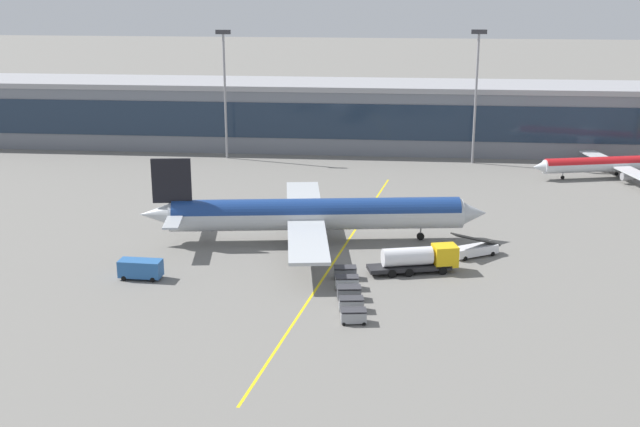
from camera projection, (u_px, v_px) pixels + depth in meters
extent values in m
plane|color=slate|center=(321.00, 258.00, 104.61)|extent=(700.00, 700.00, 0.00)
cube|color=yellow|center=(339.00, 254.00, 106.33)|extent=(11.75, 79.22, 0.01)
cube|color=slate|center=(297.00, 117.00, 168.87)|extent=(156.29, 16.11, 12.31)
cube|color=#1E2D42|center=(292.00, 121.00, 160.94)|extent=(151.60, 0.16, 6.90)
cube|color=#99999E|center=(296.00, 84.00, 166.98)|extent=(159.42, 16.43, 1.00)
cylinder|color=#B2B7BC|center=(317.00, 215.00, 110.15)|extent=(39.08, 9.20, 3.94)
cylinder|color=navy|center=(317.00, 213.00, 110.05)|extent=(38.29, 8.94, 3.79)
cone|color=#B2B7BC|center=(472.00, 213.00, 111.03)|extent=(4.42, 4.25, 3.75)
cone|color=#B2B7BC|center=(157.00, 214.00, 109.16)|extent=(5.15, 3.97, 3.35)
cube|color=black|center=(172.00, 181.00, 107.96)|extent=(5.13, 1.05, 5.92)
cube|color=#B2B7BC|center=(181.00, 204.00, 112.99)|extent=(2.84, 6.53, 0.24)
cube|color=#B2B7BC|center=(173.00, 221.00, 105.43)|extent=(2.84, 6.53, 0.24)
cube|color=#B2B7BC|center=(304.00, 197.00, 119.89)|extent=(6.98, 16.84, 0.40)
cube|color=#B2B7BC|center=(308.00, 241.00, 100.46)|extent=(6.98, 16.84, 0.40)
cylinder|color=#939399|center=(311.00, 212.00, 117.51)|extent=(3.30, 2.56, 2.17)
cylinder|color=#939399|center=(315.00, 244.00, 103.71)|extent=(3.30, 2.56, 2.17)
cylinder|color=black|center=(420.00, 236.00, 111.64)|extent=(1.05, 0.53, 1.00)
cylinder|color=slate|center=(421.00, 230.00, 111.40)|extent=(0.20, 0.20, 1.69)
cylinder|color=black|center=(299.00, 234.00, 112.65)|extent=(1.05, 0.53, 1.00)
cylinder|color=slate|center=(299.00, 228.00, 112.41)|extent=(0.20, 0.20, 1.69)
cylinder|color=black|center=(300.00, 242.00, 109.25)|extent=(1.05, 0.53, 1.00)
cylinder|color=slate|center=(300.00, 236.00, 109.01)|extent=(0.20, 0.20, 1.69)
cube|color=#232326|center=(409.00, 267.00, 99.41)|extent=(10.31, 4.95, 0.50)
cube|color=yellow|center=(445.00, 255.00, 99.75)|extent=(3.34, 3.13, 2.50)
cube|color=black|center=(455.00, 251.00, 99.80)|extent=(0.74, 2.27, 1.12)
cylinder|color=silver|center=(407.00, 257.00, 98.99)|extent=(6.36, 3.65, 2.20)
cylinder|color=black|center=(437.00, 264.00, 101.21)|extent=(1.06, 0.59, 1.00)
cylinder|color=black|center=(443.00, 271.00, 98.96)|extent=(1.06, 0.59, 1.00)
cylinder|color=black|center=(404.00, 266.00, 100.56)|extent=(1.06, 0.59, 1.00)
cylinder|color=black|center=(409.00, 273.00, 98.32)|extent=(1.06, 0.59, 1.00)
cylinder|color=black|center=(387.00, 267.00, 100.23)|extent=(1.06, 0.59, 1.00)
cylinder|color=black|center=(392.00, 274.00, 97.99)|extent=(1.06, 0.59, 1.00)
cube|color=#285B9E|center=(141.00, 268.00, 97.44)|extent=(5.09, 2.33, 2.00)
cube|color=black|center=(130.00, 265.00, 97.51)|extent=(1.83, 1.97, 0.60)
cylinder|color=black|center=(124.00, 278.00, 97.06)|extent=(0.61, 0.28, 0.60)
cylinder|color=black|center=(130.00, 273.00, 98.86)|extent=(0.61, 0.28, 0.60)
cylinder|color=black|center=(153.00, 280.00, 96.60)|extent=(0.61, 0.28, 0.60)
cylinder|color=black|center=(158.00, 274.00, 98.39)|extent=(0.61, 0.28, 0.60)
cube|color=white|center=(475.00, 250.00, 105.13)|extent=(6.13, 4.70, 1.10)
cube|color=black|center=(476.00, 239.00, 104.72)|extent=(6.61, 4.67, 2.38)
cylinder|color=black|center=(484.00, 250.00, 106.90)|extent=(0.64, 0.52, 0.60)
cylinder|color=black|center=(492.00, 254.00, 105.41)|extent=(0.64, 0.52, 0.60)
cylinder|color=black|center=(457.00, 254.00, 105.16)|extent=(0.64, 0.52, 0.60)
cylinder|color=black|center=(465.00, 259.00, 103.68)|extent=(0.64, 0.52, 0.60)
cube|color=gray|center=(354.00, 316.00, 85.38)|extent=(2.77, 1.83, 1.10)
cube|color=#333338|center=(354.00, 310.00, 85.18)|extent=(2.83, 1.86, 0.10)
cylinder|color=black|center=(344.00, 324.00, 84.78)|extent=(0.37, 0.17, 0.36)
cylinder|color=black|center=(343.00, 318.00, 86.22)|extent=(0.37, 0.17, 0.36)
cylinder|color=black|center=(364.00, 324.00, 84.86)|extent=(0.37, 0.17, 0.36)
cylinder|color=black|center=(363.00, 318.00, 86.30)|extent=(0.37, 0.17, 0.36)
cube|color=gray|center=(351.00, 304.00, 88.45)|extent=(2.77, 1.83, 1.10)
cube|color=#333338|center=(351.00, 298.00, 88.25)|extent=(2.83, 1.86, 0.10)
cylinder|color=black|center=(342.00, 312.00, 87.85)|extent=(0.37, 0.17, 0.36)
cylinder|color=black|center=(341.00, 306.00, 89.29)|extent=(0.37, 0.17, 0.36)
cylinder|color=black|center=(361.00, 312.00, 87.93)|extent=(0.37, 0.17, 0.36)
cylinder|color=black|center=(360.00, 306.00, 89.36)|extent=(0.37, 0.17, 0.36)
cube|color=#595B60|center=(349.00, 293.00, 91.52)|extent=(2.77, 1.83, 1.10)
cube|color=#333338|center=(349.00, 287.00, 91.32)|extent=(2.83, 1.86, 0.10)
cylinder|color=black|center=(340.00, 300.00, 90.91)|extent=(0.37, 0.17, 0.36)
cylinder|color=black|center=(339.00, 295.00, 92.35)|extent=(0.37, 0.17, 0.36)
cylinder|color=black|center=(359.00, 300.00, 90.99)|extent=(0.37, 0.17, 0.36)
cylinder|color=black|center=(358.00, 295.00, 92.43)|extent=(0.37, 0.17, 0.36)
cube|color=#B2B7BC|center=(347.00, 282.00, 94.58)|extent=(2.77, 1.83, 1.10)
cube|color=#333338|center=(347.00, 277.00, 94.38)|extent=(2.83, 1.86, 0.10)
cylinder|color=black|center=(338.00, 290.00, 93.98)|extent=(0.37, 0.17, 0.36)
cylinder|color=black|center=(337.00, 285.00, 95.42)|extent=(0.37, 0.17, 0.36)
cylinder|color=black|center=(357.00, 289.00, 94.06)|extent=(0.37, 0.17, 0.36)
cylinder|color=black|center=(355.00, 284.00, 95.50)|extent=(0.37, 0.17, 0.36)
cube|color=#595B60|center=(345.00, 273.00, 97.65)|extent=(2.77, 1.83, 1.10)
cube|color=#333338|center=(345.00, 267.00, 97.45)|extent=(2.83, 1.86, 0.10)
cylinder|color=black|center=(337.00, 279.00, 97.05)|extent=(0.37, 0.17, 0.36)
cylinder|color=black|center=(336.00, 275.00, 98.48)|extent=(0.37, 0.17, 0.36)
cylinder|color=black|center=(354.00, 279.00, 97.12)|extent=(0.37, 0.17, 0.36)
cylinder|color=black|center=(353.00, 275.00, 98.56)|extent=(0.37, 0.17, 0.36)
cylinder|color=silver|center=(613.00, 164.00, 144.65)|extent=(25.06, 8.45, 2.46)
cylinder|color=red|center=(613.00, 163.00, 144.58)|extent=(24.55, 8.24, 2.36)
cone|color=silver|center=(539.00, 167.00, 142.71)|extent=(2.94, 2.85, 2.33)
cube|color=silver|center=(637.00, 174.00, 138.65)|extent=(5.53, 11.02, 0.26)
cube|color=silver|center=(600.00, 157.00, 151.02)|extent=(5.53, 11.02, 0.26)
cylinder|color=#939399|center=(627.00, 176.00, 140.61)|extent=(2.16, 1.77, 1.35)
cylinder|color=#939399|center=(601.00, 164.00, 149.37)|extent=(2.16, 1.77, 1.35)
cylinder|color=black|center=(563.00, 177.00, 143.91)|extent=(0.68, 0.40, 0.64)
cylinder|color=slate|center=(563.00, 174.00, 143.76)|extent=(0.13, 0.13, 1.11)
cylinder|color=black|center=(623.00, 177.00, 144.39)|extent=(0.68, 0.40, 0.64)
cylinder|color=slate|center=(623.00, 174.00, 144.23)|extent=(0.13, 0.13, 1.11)
cylinder|color=black|center=(616.00, 174.00, 146.48)|extent=(0.68, 0.40, 0.64)
cylinder|color=slate|center=(617.00, 171.00, 146.33)|extent=(0.13, 0.13, 1.11)
cylinder|color=gray|center=(225.00, 97.00, 156.90)|extent=(0.44, 0.44, 23.48)
cube|color=#333338|center=(223.00, 32.00, 153.46)|extent=(2.80, 0.50, 0.80)
cylinder|color=gray|center=(476.00, 100.00, 152.70)|extent=(0.44, 0.44, 23.83)
cube|color=#333338|center=(479.00, 32.00, 149.20)|extent=(2.80, 0.50, 0.80)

